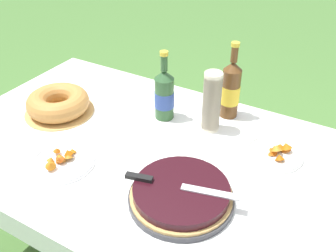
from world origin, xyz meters
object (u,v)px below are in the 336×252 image
(bundt_cake, at_px, (58,103))
(cider_bottle_green, at_px, (164,94))
(snack_plate_near, at_px, (275,152))
(cup_stack, at_px, (212,102))
(berry_tart, at_px, (181,194))
(snack_plate_left, at_px, (63,161))
(serving_knife, at_px, (172,184))
(cider_bottle_amber, at_px, (231,89))

(bundt_cake, distance_m, cider_bottle_green, 0.46)
(cider_bottle_green, bearing_deg, snack_plate_near, -2.64)
(cup_stack, xyz_separation_m, snack_plate_near, (0.28, -0.04, -0.11))
(cup_stack, xyz_separation_m, cider_bottle_green, (-0.21, -0.02, -0.02))
(berry_tart, height_order, snack_plate_left, berry_tart)
(berry_tart, distance_m, snack_plate_left, 0.46)
(serving_knife, relative_size, bundt_cake, 1.24)
(snack_plate_near, xyz_separation_m, snack_plate_left, (-0.65, -0.43, -0.00))
(cider_bottle_green, relative_size, snack_plate_near, 1.42)
(cider_bottle_green, bearing_deg, cider_bottle_amber, 32.93)
(berry_tart, relative_size, bundt_cake, 1.14)
(cider_bottle_amber, relative_size, snack_plate_left, 1.43)
(berry_tart, distance_m, cider_bottle_green, 0.50)
(bundt_cake, relative_size, cider_bottle_amber, 0.90)
(bundt_cake, distance_m, cup_stack, 0.66)
(berry_tart, relative_size, serving_knife, 0.92)
(cup_stack, bearing_deg, cider_bottle_amber, 79.45)
(cider_bottle_green, distance_m, cider_bottle_amber, 0.28)
(serving_knife, relative_size, snack_plate_left, 1.60)
(bundt_cake, bearing_deg, berry_tart, -15.80)
(serving_knife, xyz_separation_m, cider_bottle_amber, (-0.04, 0.56, 0.06))
(serving_knife, bearing_deg, cider_bottle_amber, 79.45)
(serving_knife, relative_size, cup_stack, 1.45)
(serving_knife, distance_m, snack_plate_left, 0.43)
(berry_tart, height_order, serving_knife, serving_knife)
(serving_knife, bearing_deg, bundt_cake, 148.73)
(bundt_cake, bearing_deg, snack_plate_left, -44.87)
(cup_stack, distance_m, snack_plate_near, 0.31)
(serving_knife, height_order, snack_plate_left, serving_knife)
(snack_plate_near, bearing_deg, cup_stack, 172.38)
(cider_bottle_green, relative_size, cider_bottle_amber, 0.91)
(cup_stack, relative_size, cider_bottle_amber, 0.77)
(berry_tart, xyz_separation_m, serving_knife, (-0.03, -0.01, 0.04))
(cup_stack, distance_m, snack_plate_left, 0.60)
(serving_knife, relative_size, cider_bottle_amber, 1.12)
(bundt_cake, height_order, cup_stack, cup_stack)
(snack_plate_near, bearing_deg, berry_tart, -117.18)
(snack_plate_near, bearing_deg, cider_bottle_green, 177.36)
(berry_tart, xyz_separation_m, snack_plate_left, (-0.46, -0.05, -0.02))
(bundt_cake, distance_m, snack_plate_near, 0.92)
(serving_knife, bearing_deg, berry_tart, -0.00)
(bundt_cake, distance_m, cider_bottle_amber, 0.74)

